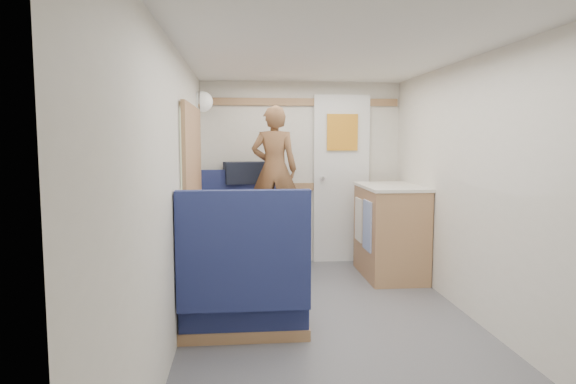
{
  "coord_description": "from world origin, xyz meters",
  "views": [
    {
      "loc": [
        -0.66,
        -3.41,
        1.39
      ],
      "look_at": [
        -0.27,
        0.9,
        0.93
      ],
      "focal_mm": 32.0,
      "sensor_mm": 36.0,
      "label": 1
    }
  ],
  "objects": [
    {
      "name": "floor",
      "position": [
        0.0,
        0.0,
        0.0
      ],
      "size": [
        4.5,
        4.5,
        0.0
      ],
      "primitive_type": "plane",
      "color": "#515156",
      "rests_on": "ground"
    },
    {
      "name": "ceiling",
      "position": [
        0.0,
        0.0,
        2.0
      ],
      "size": [
        4.5,
        4.5,
        0.0
      ],
      "primitive_type": "plane",
      "rotation": [
        3.14,
        0.0,
        0.0
      ],
      "color": "silver",
      "rests_on": "wall_back"
    },
    {
      "name": "wall_back",
      "position": [
        0.0,
        2.25,
        1.0
      ],
      "size": [
        2.2,
        0.02,
        2.0
      ],
      "primitive_type": "cube",
      "color": "silver",
      "rests_on": "floor"
    },
    {
      "name": "wall_left",
      "position": [
        -1.1,
        0.0,
        1.0
      ],
      "size": [
        0.02,
        4.5,
        2.0
      ],
      "primitive_type": "cube",
      "color": "silver",
      "rests_on": "floor"
    },
    {
      "name": "wall_right",
      "position": [
        1.1,
        0.0,
        1.0
      ],
      "size": [
        0.02,
        4.5,
        2.0
      ],
      "primitive_type": "cube",
      "color": "silver",
      "rests_on": "floor"
    },
    {
      "name": "oak_trim_low",
      "position": [
        0.0,
        2.23,
        0.85
      ],
      "size": [
        2.15,
        0.02,
        0.08
      ],
      "primitive_type": "cube",
      "color": "#956743",
      "rests_on": "wall_back"
    },
    {
      "name": "oak_trim_high",
      "position": [
        0.0,
        2.23,
        1.78
      ],
      "size": [
        2.15,
        0.02,
        0.08
      ],
      "primitive_type": "cube",
      "color": "#956743",
      "rests_on": "wall_back"
    },
    {
      "name": "side_window",
      "position": [
        -1.08,
        1.0,
        1.25
      ],
      "size": [
        0.04,
        1.3,
        0.72
      ],
      "primitive_type": "cube",
      "color": "#A9B297",
      "rests_on": "wall_left"
    },
    {
      "name": "rear_door",
      "position": [
        0.45,
        2.22,
        0.97
      ],
      "size": [
        0.62,
        0.12,
        1.86
      ],
      "color": "white",
      "rests_on": "wall_back"
    },
    {
      "name": "dinette_table",
      "position": [
        -0.65,
        1.0,
        0.57
      ],
      "size": [
        0.62,
        0.92,
        0.72
      ],
      "color": "white",
      "rests_on": "floor"
    },
    {
      "name": "bench_far",
      "position": [
        -0.65,
        1.86,
        0.3
      ],
      "size": [
        0.9,
        0.59,
        1.05
      ],
      "color": "#181C4F",
      "rests_on": "floor"
    },
    {
      "name": "bench_near",
      "position": [
        -0.65,
        0.14,
        0.3
      ],
      "size": [
        0.9,
        0.59,
        1.05
      ],
      "color": "#181C4F",
      "rests_on": "floor"
    },
    {
      "name": "ledge",
      "position": [
        -0.65,
        2.12,
        0.88
      ],
      "size": [
        0.9,
        0.14,
        0.04
      ],
      "primitive_type": "cube",
      "color": "#956743",
      "rests_on": "bench_far"
    },
    {
      "name": "dome_light",
      "position": [
        -1.04,
        1.85,
        1.75
      ],
      "size": [
        0.2,
        0.2,
        0.2
      ],
      "primitive_type": "sphere",
      "color": "white",
      "rests_on": "wall_left"
    },
    {
      "name": "galley_counter",
      "position": [
        0.82,
        1.55,
        0.47
      ],
      "size": [
        0.57,
        0.92,
        0.92
      ],
      "color": "#956743",
      "rests_on": "floor"
    },
    {
      "name": "person",
      "position": [
        -0.33,
        1.71,
        1.08
      ],
      "size": [
        0.5,
        0.36,
        1.26
      ],
      "primitive_type": "imported",
      "rotation": [
        0.0,
        0.0,
        2.99
      ],
      "color": "brown",
      "rests_on": "bench_far"
    },
    {
      "name": "duffel_bag",
      "position": [
        -0.6,
        2.12,
        1.02
      ],
      "size": [
        0.52,
        0.32,
        0.23
      ],
      "primitive_type": "cube",
      "rotation": [
        0.0,
        0.0,
        0.19
      ],
      "color": "black",
      "rests_on": "ledge"
    },
    {
      "name": "tray",
      "position": [
        -0.58,
        0.93,
        0.73
      ],
      "size": [
        0.32,
        0.39,
        0.02
      ],
      "primitive_type": "cube",
      "rotation": [
        0.0,
        0.0,
        -0.1
      ],
      "color": "white",
      "rests_on": "dinette_table"
    },
    {
      "name": "orange_fruit",
      "position": [
        -0.55,
        0.8,
        0.78
      ],
      "size": [
        0.08,
        0.08,
        0.08
      ],
      "primitive_type": "sphere",
      "color": "#D55509",
      "rests_on": "tray"
    },
    {
      "name": "cheese_block",
      "position": [
        -0.57,
        0.74,
        0.76
      ],
      "size": [
        0.1,
        0.06,
        0.04
      ],
      "primitive_type": "cube",
      "rotation": [
        0.0,
        0.0,
        -0.01
      ],
      "color": "#D9BE7D",
      "rests_on": "tray"
    },
    {
      "name": "wine_glass",
      "position": [
        -0.76,
        1.07,
        0.84
      ],
      "size": [
        0.08,
        0.08,
        0.17
      ],
      "color": "white",
      "rests_on": "dinette_table"
    },
    {
      "name": "tumbler_left",
      "position": [
        -0.77,
        0.72,
        0.78
      ],
      "size": [
        0.07,
        0.07,
        0.12
      ],
      "primitive_type": "cylinder",
      "color": "silver",
      "rests_on": "dinette_table"
    },
    {
      "name": "tumbler_mid",
      "position": [
        -0.71,
        1.29,
        0.78
      ],
      "size": [
        0.07,
        0.07,
        0.12
      ],
      "primitive_type": "cylinder",
      "color": "white",
      "rests_on": "dinette_table"
    },
    {
      "name": "beer_glass",
      "position": [
        -0.46,
        1.08,
        0.77
      ],
      "size": [
        0.07,
        0.07,
        0.1
      ],
      "primitive_type": "cylinder",
      "color": "#8F5B14",
      "rests_on": "dinette_table"
    },
    {
      "name": "pepper_grinder",
      "position": [
        -0.72,
        0.92,
        0.77
      ],
      "size": [
        0.04,
        0.04,
        0.09
      ],
      "primitive_type": "cylinder",
      "color": "black",
      "rests_on": "dinette_table"
    },
    {
      "name": "salt_grinder",
      "position": [
        -0.71,
        0.95,
        0.77
      ],
      "size": [
        0.04,
        0.04,
        0.1
      ],
      "primitive_type": "cylinder",
      "color": "white",
      "rests_on": "dinette_table"
    },
    {
      "name": "bread_loaf",
      "position": [
        -0.43,
        1.38,
        0.77
      ],
      "size": [
        0.2,
        0.27,
        0.1
      ],
      "primitive_type": "cube",
      "rotation": [
        0.0,
        0.0,
        0.33
      ],
      "color": "olive",
      "rests_on": "dinette_table"
    }
  ]
}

